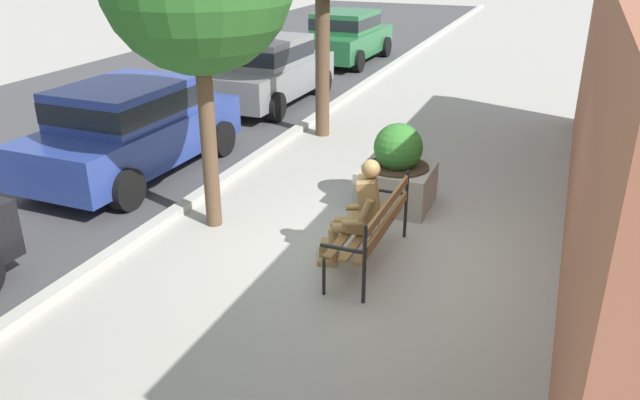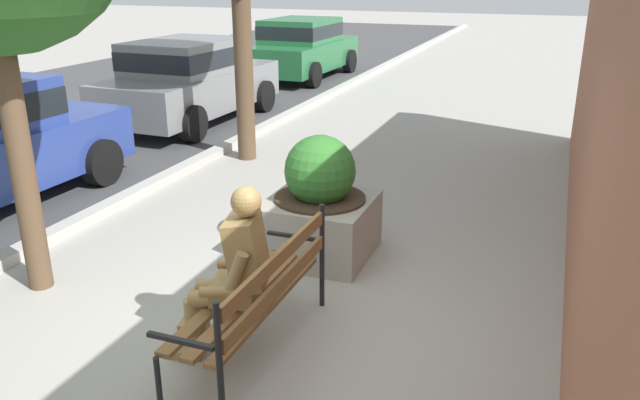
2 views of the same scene
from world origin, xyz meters
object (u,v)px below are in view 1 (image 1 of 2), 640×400
(concrete_planter, at_px, (397,172))
(parked_car_blue, at_px, (131,126))
(park_bench, at_px, (375,224))
(parked_car_grey, at_px, (267,69))
(bronze_statue_seated, at_px, (357,214))
(parked_car_green, at_px, (347,35))

(concrete_planter, xyz_separation_m, parked_car_blue, (-0.32, 4.45, 0.31))
(park_bench, distance_m, parked_car_blue, 4.94)
(concrete_planter, bearing_deg, parked_car_grey, 43.13)
(bronze_statue_seated, relative_size, concrete_planter, 1.08)
(parked_car_green, bearing_deg, parked_car_blue, 180.00)
(park_bench, height_order, parked_car_green, parked_car_green)
(park_bench, distance_m, bronze_statue_seated, 0.25)
(parked_car_green, bearing_deg, parked_car_grey, 180.00)
(park_bench, xyz_separation_m, concrete_planter, (1.87, 0.23, -0.02))
(concrete_planter, distance_m, parked_car_grey, 6.52)
(parked_car_blue, xyz_separation_m, parked_car_green, (10.68, 0.00, 0.00))
(bronze_statue_seated, height_order, parked_car_grey, parked_car_grey)
(bronze_statue_seated, distance_m, parked_car_blue, 4.75)
(parked_car_grey, bearing_deg, concrete_planter, -136.87)
(concrete_planter, bearing_deg, park_bench, -172.96)
(park_bench, relative_size, parked_car_blue, 0.44)
(concrete_planter, relative_size, parked_car_blue, 0.31)
(parked_car_blue, bearing_deg, parked_car_grey, 0.00)
(park_bench, bearing_deg, parked_car_green, 20.95)
(concrete_planter, relative_size, parked_car_grey, 0.31)
(parked_car_blue, distance_m, parked_car_grey, 5.07)
(bronze_statue_seated, bearing_deg, parked_car_green, 19.99)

